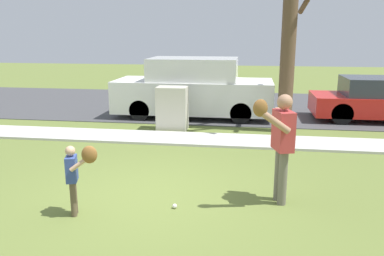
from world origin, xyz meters
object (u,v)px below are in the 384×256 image
(person_adult, at_px, (281,138))
(person_child, at_px, (76,170))
(parked_hatchback_red, at_px, (379,100))
(baseball, at_px, (175,206))
(parked_van_white, at_px, (193,89))
(utility_cabinet, at_px, (172,109))
(street_tree_near, at_px, (290,20))

(person_adult, relative_size, person_child, 1.58)
(person_adult, relative_size, parked_hatchback_red, 0.44)
(baseball, distance_m, parked_van_white, 6.97)
(utility_cabinet, height_order, street_tree_near, street_tree_near)
(person_adult, height_order, person_child, person_adult)
(person_child, distance_m, street_tree_near, 7.10)
(person_adult, xyz_separation_m, street_tree_near, (0.48, 4.87, 1.92))
(parked_hatchback_red, bearing_deg, person_child, -130.38)
(baseball, height_order, parked_van_white, parked_van_white)
(person_child, height_order, baseball, person_child)
(person_adult, relative_size, baseball, 23.77)
(baseball, bearing_deg, parked_van_white, 95.74)
(person_child, relative_size, utility_cabinet, 0.91)
(street_tree_near, height_order, parked_hatchback_red, street_tree_near)
(person_adult, bearing_deg, person_child, 0.36)
(parked_van_white, relative_size, parked_hatchback_red, 1.25)
(parked_van_white, bearing_deg, person_adult, -70.37)
(person_child, bearing_deg, parked_van_white, 68.13)
(person_child, relative_size, parked_hatchback_red, 0.28)
(person_adult, height_order, parked_van_white, parked_van_white)
(utility_cabinet, bearing_deg, baseball, -78.51)
(street_tree_near, xyz_separation_m, parked_hatchback_red, (2.99, 1.79, -2.34))
(baseball, bearing_deg, street_tree_near, 68.73)
(person_child, bearing_deg, parked_hatchback_red, 33.04)
(person_adult, xyz_separation_m, parked_van_white, (-2.29, 6.42, -0.18))
(person_adult, relative_size, street_tree_near, 0.31)
(person_adult, distance_m, street_tree_near, 5.25)
(person_child, distance_m, parked_van_white, 7.36)
(street_tree_near, distance_m, parked_van_white, 3.80)
(baseball, xyz_separation_m, utility_cabinet, (-1.02, 5.03, 0.57))
(street_tree_near, relative_size, parked_hatchback_red, 1.42)
(parked_van_white, distance_m, parked_hatchback_red, 5.76)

